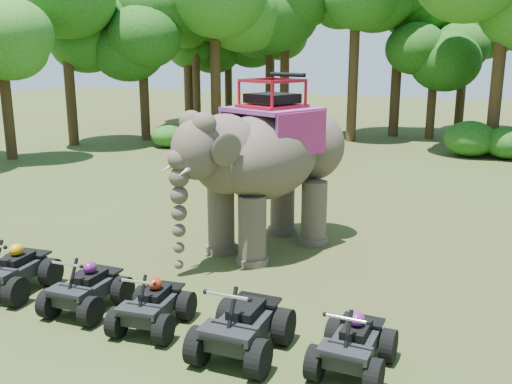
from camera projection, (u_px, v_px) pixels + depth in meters
ground at (232, 289)px, 12.30m from camera, size 110.00×110.00×0.00m
elephant at (269, 164)px, 14.42m from camera, size 4.06×5.78×4.45m
atv_0 at (13, 264)px, 12.02m from camera, size 1.50×1.89×1.27m
atv_1 at (86, 282)px, 11.18m from camera, size 1.30×1.70×1.19m
atv_2 at (152, 299)px, 10.47m from camera, size 1.37×1.71×1.15m
atv_3 at (243, 317)px, 9.55m from camera, size 1.43×1.88×1.34m
atv_4 at (354, 337)px, 9.06m from camera, size 1.18×1.60×1.16m
tree_0 at (433, 80)px, 32.80m from camera, size 4.75×4.75×6.78m
tree_1 at (500, 55)px, 27.36m from camera, size 6.78×6.78×9.69m
tree_26 at (5, 90)px, 26.48m from camera, size 4.56×4.56×6.52m
tree_27 at (68, 69)px, 30.33m from camera, size 5.74×5.74×8.20m
tree_28 at (143, 72)px, 32.19m from camera, size 5.40×5.40×7.72m
tree_29 at (215, 57)px, 31.89m from camera, size 6.58×6.58×9.39m
tree_30 at (285, 59)px, 34.95m from camera, size 6.38×6.38×9.11m
tree_31 at (354, 66)px, 31.64m from camera, size 5.89×5.89×8.42m
tree_32 at (187, 45)px, 38.55m from camera, size 7.60×7.60×10.85m
tree_33 at (215, 54)px, 38.98m from camera, size 6.77×6.77×9.68m
tree_34 at (398, 54)px, 33.55m from camera, size 6.78×6.78×9.69m
tree_35 at (228, 69)px, 41.09m from camera, size 5.26×5.26×7.51m
tree_38 at (196, 69)px, 38.42m from camera, size 5.39×5.39×7.70m
tree_39 at (271, 68)px, 41.16m from camera, size 5.37×5.37×7.67m
tree_41 at (269, 70)px, 37.28m from camera, size 5.37×5.37×7.67m
tree_42 at (463, 63)px, 35.09m from camera, size 6.01×6.01×8.58m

